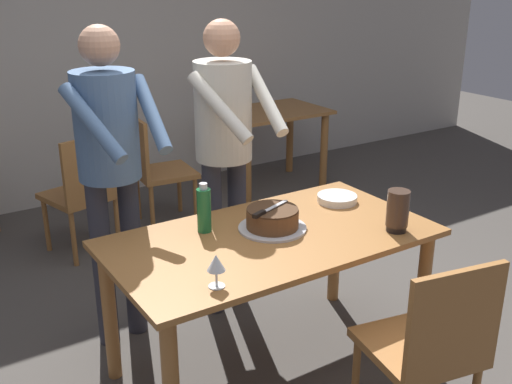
# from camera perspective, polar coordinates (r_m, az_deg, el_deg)

# --- Properties ---
(ground_plane) EXTENTS (14.00, 14.00, 0.00)m
(ground_plane) POSITION_cam_1_polar(r_m,az_deg,el_deg) (3.34, 1.30, -15.87)
(ground_plane) COLOR #4C4742
(back_wall) EXTENTS (10.00, 0.12, 2.70)m
(back_wall) POSITION_cam_1_polar(r_m,az_deg,el_deg) (5.50, -16.96, 12.97)
(back_wall) COLOR #BCB7AD
(back_wall) RESTS_ON ground_plane
(main_dining_table) EXTENTS (1.59, 0.86, 0.75)m
(main_dining_table) POSITION_cam_1_polar(r_m,az_deg,el_deg) (3.01, 1.39, -5.98)
(main_dining_table) COLOR #9E6633
(main_dining_table) RESTS_ON ground_plane
(cake_on_platter) EXTENTS (0.34, 0.34, 0.11)m
(cake_on_platter) POSITION_cam_1_polar(r_m,az_deg,el_deg) (3.00, 1.55, -2.60)
(cake_on_platter) COLOR silver
(cake_on_platter) RESTS_ON main_dining_table
(cake_knife) EXTENTS (0.26, 0.11, 0.02)m
(cake_knife) POSITION_cam_1_polar(r_m,az_deg,el_deg) (2.92, 0.74, -1.87)
(cake_knife) COLOR silver
(cake_knife) RESTS_ON cake_on_platter
(plate_stack) EXTENTS (0.22, 0.22, 0.04)m
(plate_stack) POSITION_cam_1_polar(r_m,az_deg,el_deg) (3.39, 7.61, -0.60)
(plate_stack) COLOR white
(plate_stack) RESTS_ON main_dining_table
(wine_glass_near) EXTENTS (0.08, 0.08, 0.14)m
(wine_glass_near) POSITION_cam_1_polar(r_m,az_deg,el_deg) (2.46, -3.76, -6.74)
(wine_glass_near) COLOR silver
(wine_glass_near) RESTS_ON main_dining_table
(water_bottle) EXTENTS (0.07, 0.07, 0.25)m
(water_bottle) POSITION_cam_1_polar(r_m,az_deg,el_deg) (2.97, -4.90, -1.64)
(water_bottle) COLOR #1E6B38
(water_bottle) RESTS_ON main_dining_table
(hurricane_lamp) EXTENTS (0.11, 0.11, 0.21)m
(hurricane_lamp) POSITION_cam_1_polar(r_m,az_deg,el_deg) (3.04, 13.14, -1.71)
(hurricane_lamp) COLOR black
(hurricane_lamp) RESTS_ON main_dining_table
(person_cutting_cake) EXTENTS (0.46, 0.57, 1.72)m
(person_cutting_cake) POSITION_cam_1_polar(r_m,az_deg,el_deg) (3.42, -2.97, 5.11)
(person_cutting_cake) COLOR #2D2D38
(person_cutting_cake) RESTS_ON ground_plane
(person_standing_beside) EXTENTS (0.46, 0.57, 1.72)m
(person_standing_beside) POSITION_cam_1_polar(r_m,az_deg,el_deg) (3.19, -13.57, 3.42)
(person_standing_beside) COLOR #2D2D38
(person_standing_beside) RESTS_ON ground_plane
(chair_near_side) EXTENTS (0.51, 0.51, 0.90)m
(chair_near_side) POSITION_cam_1_polar(r_m,az_deg,el_deg) (2.71, 15.98, -13.58)
(chair_near_side) COLOR #9E6633
(chair_near_side) RESTS_ON ground_plane
(background_table) EXTENTS (1.00, 0.70, 0.74)m
(background_table) POSITION_cam_1_polar(r_m,az_deg,el_deg) (5.67, 1.36, 6.08)
(background_table) COLOR #9E6633
(background_table) RESTS_ON ground_plane
(background_chair_0) EXTENTS (0.48, 0.48, 0.90)m
(background_chair_0) POSITION_cam_1_polar(r_m,az_deg,el_deg) (4.88, -9.42, 2.36)
(background_chair_0) COLOR #9E6633
(background_chair_0) RESTS_ON ground_plane
(background_chair_1) EXTENTS (0.54, 0.54, 0.90)m
(background_chair_1) POSITION_cam_1_polar(r_m,az_deg,el_deg) (4.47, -15.84, 0.20)
(background_chair_1) COLOR #9E6633
(background_chair_1) RESTS_ON ground_plane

